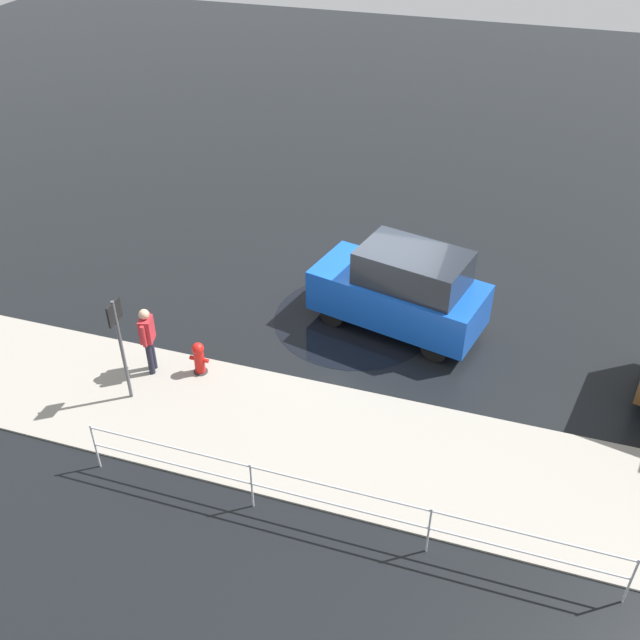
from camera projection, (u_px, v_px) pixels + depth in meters
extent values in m
plane|color=black|center=(381.00, 320.00, 16.88)|extent=(60.00, 60.00, 0.00)
cube|color=gray|center=(329.00, 442.00, 13.62)|extent=(24.00, 3.20, 0.04)
cube|color=blue|center=(398.00, 297.00, 16.26)|extent=(4.19, 2.55, 0.99)
cube|color=#1E232B|center=(413.00, 268.00, 15.61)|extent=(2.62, 2.00, 0.77)
cylinder|color=black|center=(333.00, 313.00, 16.59)|extent=(0.63, 0.35, 0.60)
cylinder|color=black|center=(362.00, 285.00, 17.58)|extent=(0.63, 0.35, 0.60)
cylinder|color=black|center=(435.00, 348.00, 15.52)|extent=(0.63, 0.35, 0.60)
cylinder|color=black|center=(460.00, 316.00, 16.51)|extent=(0.63, 0.35, 0.60)
cylinder|color=red|center=(200.00, 362.00, 15.12)|extent=(0.22, 0.22, 0.62)
sphere|color=red|center=(198.00, 349.00, 14.91)|extent=(0.26, 0.26, 0.26)
cylinder|color=red|center=(206.00, 361.00, 15.04)|extent=(0.10, 0.09, 0.09)
cylinder|color=red|center=(192.00, 358.00, 15.12)|extent=(0.10, 0.09, 0.09)
cylinder|color=#2D2D2D|center=(201.00, 372.00, 15.29)|extent=(0.31, 0.31, 0.06)
cube|color=#B2262D|center=(147.00, 330.00, 14.69)|extent=(0.32, 0.41, 0.55)
sphere|color=tan|center=(144.00, 314.00, 14.47)|extent=(0.22, 0.22, 0.22)
cylinder|color=#1E1E2D|center=(152.00, 353.00, 15.18)|extent=(0.13, 0.13, 0.85)
cylinder|color=#1E1E2D|center=(150.00, 359.00, 15.03)|extent=(0.13, 0.13, 0.85)
cylinder|color=#B2262D|center=(149.00, 323.00, 14.89)|extent=(0.09, 0.09, 0.50)
cylinder|color=#B2262D|center=(144.00, 337.00, 14.50)|extent=(0.09, 0.09, 0.50)
cylinder|color=#B7BABF|center=(631.00, 581.00, 10.60)|extent=(0.04, 0.04, 1.05)
cylinder|color=#B7BABF|center=(429.00, 530.00, 11.35)|extent=(0.04, 0.04, 1.05)
cylinder|color=#B7BABF|center=(252.00, 486.00, 12.09)|extent=(0.04, 0.04, 1.05)
cylinder|color=#B7BABF|center=(95.00, 446.00, 12.84)|extent=(0.04, 0.04, 1.05)
cylinder|color=#B7BABF|center=(338.00, 488.00, 11.44)|extent=(9.12, 0.04, 0.04)
cylinder|color=#B7BABF|center=(338.00, 505.00, 11.69)|extent=(9.12, 0.04, 0.04)
cylinder|color=#4C4C51|center=(122.00, 352.00, 13.97)|extent=(0.07, 0.07, 2.40)
cube|color=black|center=(114.00, 312.00, 13.41)|extent=(0.04, 0.44, 0.44)
cylinder|color=black|center=(354.00, 320.00, 16.89)|extent=(3.81, 3.81, 0.01)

